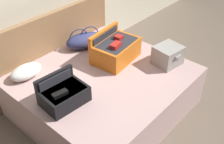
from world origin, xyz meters
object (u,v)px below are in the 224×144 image
bed (104,91)px  hard_case_medium (64,94)px  duffel_bag (84,40)px  pillow_near_headboard (26,72)px  hard_case_large (116,49)px  hard_case_small (168,55)px

bed → hard_case_medium: bearing=-177.8°
bed → hard_case_medium: (-0.64, -0.02, 0.38)m
duffel_bag → pillow_near_headboard: 0.94m
hard_case_medium → duffel_bag: (0.94, 0.67, -0.00)m
bed → hard_case_large: size_ratio=3.05×
hard_case_small → hard_case_large: bearing=131.7°
duffel_bag → hard_case_large: bearing=-84.9°
hard_case_large → hard_case_small: (0.36, -0.55, -0.03)m
bed → hard_case_medium: 0.74m
hard_case_large → hard_case_small: hard_case_large is taller
hard_case_small → pillow_near_headboard: hard_case_small is taller
bed → duffel_bag: (0.30, 0.64, 0.38)m
bed → hard_case_large: 0.56m
hard_case_large → pillow_near_headboard: bearing=144.9°
bed → duffel_bag: duffel_bag is taller
hard_case_medium → duffel_bag: hard_case_medium is taller
hard_case_small → duffel_bag: 1.15m
bed → duffel_bag: bearing=64.9°
hard_case_medium → pillow_near_headboard: bearing=94.5°
bed → hard_case_small: bearing=-31.8°
duffel_bag → hard_case_small: bearing=-69.4°
hard_case_large → pillow_near_headboard: hard_case_large is taller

